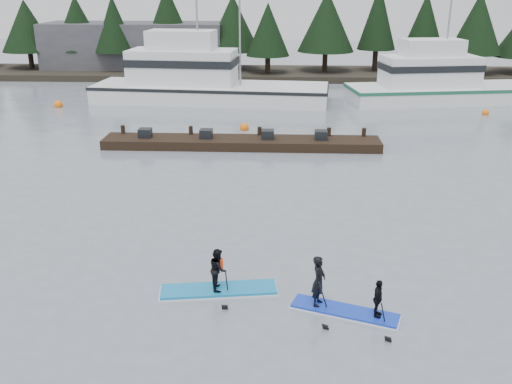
{
  "coord_description": "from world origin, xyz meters",
  "views": [
    {
      "loc": [
        0.91,
        -15.0,
        8.88
      ],
      "look_at": [
        0.0,
        6.0,
        1.1
      ],
      "focal_mm": 40.0,
      "sensor_mm": 36.0,
      "label": 1
    }
  ],
  "objects_px": {
    "fishing_boat_medium": "(445,93)",
    "paddleboard_solo": "(218,279)",
    "fishing_boat_large": "(204,91)",
    "floating_dock": "(241,143)",
    "paddleboard_duo": "(343,295)"
  },
  "relations": [
    {
      "from": "fishing_boat_large",
      "to": "floating_dock",
      "type": "bearing_deg",
      "value": -68.56
    },
    {
      "from": "fishing_boat_medium",
      "to": "paddleboard_solo",
      "type": "bearing_deg",
      "value": -125.21
    },
    {
      "from": "floating_dock",
      "to": "paddleboard_duo",
      "type": "distance_m",
      "value": 17.59
    },
    {
      "from": "fishing_boat_medium",
      "to": "paddleboard_solo",
      "type": "relative_size",
      "value": 4.59
    },
    {
      "from": "paddleboard_solo",
      "to": "paddleboard_duo",
      "type": "distance_m",
      "value": 3.76
    },
    {
      "from": "fishing_boat_large",
      "to": "paddleboard_solo",
      "type": "relative_size",
      "value": 5.16
    },
    {
      "from": "fishing_boat_large",
      "to": "paddleboard_solo",
      "type": "bearing_deg",
      "value": -76.58
    },
    {
      "from": "floating_dock",
      "to": "fishing_boat_medium",
      "type": "bearing_deg",
      "value": 42.79
    },
    {
      "from": "paddleboard_solo",
      "to": "paddleboard_duo",
      "type": "relative_size",
      "value": 1.16
    },
    {
      "from": "floating_dock",
      "to": "paddleboard_duo",
      "type": "relative_size",
      "value": 5.06
    },
    {
      "from": "fishing_boat_medium",
      "to": "paddleboard_solo",
      "type": "height_order",
      "value": "fishing_boat_medium"
    },
    {
      "from": "floating_dock",
      "to": "paddleboard_duo",
      "type": "xyz_separation_m",
      "value": [
        4.03,
        -17.12,
        0.29
      ]
    },
    {
      "from": "fishing_boat_medium",
      "to": "paddleboard_duo",
      "type": "relative_size",
      "value": 5.31
    },
    {
      "from": "floating_dock",
      "to": "paddleboard_solo",
      "type": "bearing_deg",
      "value": -88.37
    },
    {
      "from": "floating_dock",
      "to": "paddleboard_solo",
      "type": "height_order",
      "value": "paddleboard_solo"
    }
  ]
}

